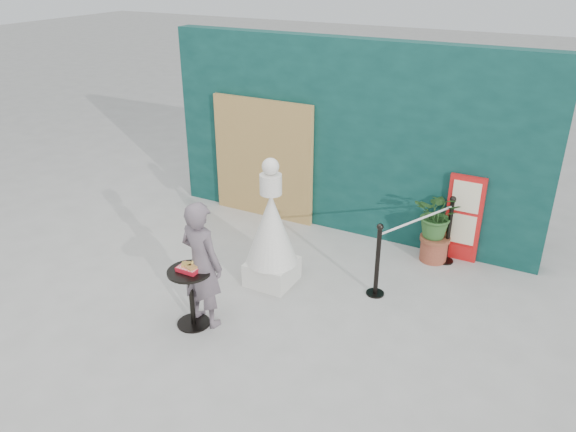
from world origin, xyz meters
name	(u,v)px	position (x,y,z in m)	size (l,w,h in m)	color
ground	(241,329)	(0.00, 0.00, 0.00)	(60.00, 60.00, 0.00)	#ADAAA5
back_wall	(348,139)	(0.00, 3.15, 1.50)	(6.00, 0.30, 3.00)	#0A2F2C
bamboo_fence	(263,159)	(-1.40, 2.94, 1.00)	(1.80, 0.08, 2.00)	tan
woman	(202,264)	(-0.47, -0.06, 0.79)	(0.58, 0.38, 1.59)	#685960
menu_board	(463,219)	(1.90, 2.95, 0.65)	(0.50, 0.07, 1.30)	red
statue	(271,234)	(-0.20, 1.11, 0.73)	(0.70, 0.70, 1.79)	silver
cafe_table	(191,289)	(-0.56, -0.18, 0.50)	(0.52, 0.52, 0.75)	black
food_basket	(189,268)	(-0.56, -0.18, 0.79)	(0.26, 0.19, 0.11)	red
planter	(437,221)	(1.58, 2.75, 0.63)	(0.64, 0.56, 1.09)	#964D31
stanchion_barrier	(415,245)	(1.45, 2.13, 0.49)	(0.84, 1.54, 1.03)	black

